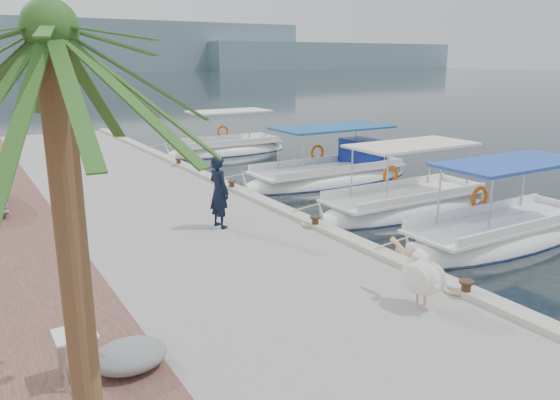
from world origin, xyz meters
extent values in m
plane|color=black|center=(0.00, 0.00, 0.00)|extent=(400.00, 400.00, 0.00)
cube|color=gray|center=(-3.00, 5.00, 0.25)|extent=(6.00, 40.00, 0.50)
cube|color=#A8A495|center=(-0.22, 5.00, 0.56)|extent=(0.44, 40.00, 0.12)
cube|color=slate|center=(40.00, 210.00, 9.00)|extent=(160.00, 40.00, 18.00)
cube|color=slate|center=(140.00, 200.00, 5.50)|extent=(120.00, 40.00, 11.00)
ellipsoid|color=white|center=(4.16, -0.85, 0.05)|extent=(7.11, 2.16, 1.30)
ellipsoid|color=navy|center=(4.16, -0.85, 0.03)|extent=(7.15, 2.20, 0.22)
cube|color=white|center=(4.16, -0.85, 0.55)|extent=(5.83, 1.85, 0.08)
cube|color=#2245AA|center=(4.33, -0.85, 2.19)|extent=(4.27, 1.98, 0.08)
cylinder|color=silver|center=(2.56, -1.66, 1.35)|extent=(0.05, 0.05, 1.60)
torus|color=#DA560B|center=(4.46, 0.17, 1.00)|extent=(0.68, 0.12, 0.68)
ellipsoid|color=white|center=(4.08, 2.77, 0.05)|extent=(6.96, 2.22, 1.30)
ellipsoid|color=navy|center=(4.08, 2.77, 0.03)|extent=(6.99, 2.26, 0.22)
cube|color=white|center=(4.08, 2.77, 0.55)|extent=(5.70, 1.91, 0.08)
cube|color=silver|center=(4.25, 2.77, 2.19)|extent=(4.17, 2.04, 0.08)
cylinder|color=silver|center=(2.51, 1.94, 1.35)|extent=(0.05, 0.05, 1.60)
torus|color=#DA560B|center=(4.38, 3.82, 1.00)|extent=(0.68, 0.12, 0.68)
ellipsoid|color=white|center=(4.55, 7.70, 0.05)|extent=(7.89, 2.50, 1.30)
ellipsoid|color=navy|center=(4.55, 7.70, 0.03)|extent=(7.93, 2.55, 0.22)
cube|color=white|center=(4.55, 7.70, 0.55)|extent=(6.47, 2.15, 0.08)
cube|color=#1B4C8B|center=(4.74, 7.70, 2.19)|extent=(4.74, 2.30, 0.08)
cylinder|color=silver|center=(2.77, 6.76, 1.35)|extent=(0.05, 0.05, 1.60)
torus|color=#DA560B|center=(4.85, 8.88, 1.00)|extent=(0.68, 0.12, 0.68)
cube|color=navy|center=(6.32, 7.70, 1.10)|extent=(1.20, 1.75, 1.00)
ellipsoid|color=white|center=(4.00, 15.97, 0.05)|extent=(6.81, 2.29, 1.30)
ellipsoid|color=navy|center=(4.00, 15.97, 0.03)|extent=(6.84, 2.34, 0.22)
cube|color=white|center=(4.00, 15.97, 0.55)|extent=(5.58, 1.97, 0.08)
cube|color=silver|center=(4.17, 15.97, 2.19)|extent=(4.08, 2.11, 0.08)
cylinder|color=silver|center=(2.47, 15.11, 1.35)|extent=(0.05, 0.05, 1.60)
torus|color=#DA560B|center=(4.30, 17.06, 1.00)|extent=(0.68, 0.12, 0.68)
cylinder|color=black|center=(-0.35, -3.50, 0.65)|extent=(0.18, 0.18, 0.30)
cylinder|color=black|center=(-0.35, -3.50, 0.80)|extent=(0.28, 0.28, 0.05)
cylinder|color=black|center=(-0.35, 1.50, 0.65)|extent=(0.18, 0.18, 0.30)
cylinder|color=black|center=(-0.35, 1.50, 0.80)|extent=(0.28, 0.28, 0.05)
cylinder|color=black|center=(-0.35, 6.50, 0.65)|extent=(0.18, 0.18, 0.30)
cylinder|color=black|center=(-0.35, 6.50, 0.80)|extent=(0.28, 0.28, 0.05)
cylinder|color=black|center=(-0.35, 11.50, 0.65)|extent=(0.18, 0.18, 0.30)
cylinder|color=black|center=(-0.35, 11.50, 0.80)|extent=(0.28, 0.28, 0.05)
cylinder|color=tan|center=(-1.46, -3.34, 0.67)|extent=(0.05, 0.05, 0.34)
cylinder|color=tan|center=(-1.29, -3.37, 0.67)|extent=(0.05, 0.05, 0.34)
ellipsoid|color=silver|center=(-1.37, -3.36, 1.04)|extent=(0.59, 0.86, 0.63)
cylinder|color=silver|center=(-1.33, -3.07, 1.31)|extent=(0.17, 0.31, 0.33)
sphere|color=silver|center=(-1.32, -2.97, 1.50)|extent=(0.21, 0.21, 0.21)
cone|color=#EAA566|center=(-1.27, -2.66, 1.41)|extent=(0.19, 0.62, 0.25)
imported|color=black|center=(-2.46, 2.92, 1.47)|extent=(0.58, 0.77, 1.94)
cylinder|color=brown|center=(-7.33, -3.89, 2.82)|extent=(0.34, 0.34, 4.63)
ellipsoid|color=slate|center=(-6.50, -2.66, 0.70)|extent=(1.10, 0.90, 0.40)
cylinder|color=silver|center=(-7.40, -2.79, 0.85)|extent=(0.06, 0.06, 0.70)
cylinder|color=silver|center=(-7.00, -2.79, 0.85)|extent=(0.06, 0.06, 0.70)
cylinder|color=silver|center=(-7.40, -2.39, 0.85)|extent=(0.06, 0.06, 0.70)
cylinder|color=silver|center=(-7.00, -2.39, 0.85)|extent=(0.06, 0.06, 0.70)
cube|color=white|center=(-7.20, -2.59, 1.21)|extent=(0.55, 0.55, 0.03)
camera|label=1|loc=(-8.29, -9.85, 4.89)|focal=35.00mm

